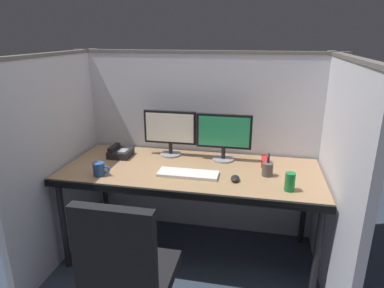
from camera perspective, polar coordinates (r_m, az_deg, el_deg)
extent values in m
plane|color=#2D3847|center=(2.64, -1.64, -21.85)|extent=(8.00, 8.00, 0.00)
cube|color=silver|center=(2.90, 1.56, -0.32)|extent=(2.20, 0.05, 1.55)
cube|color=#605B56|center=(2.75, 1.71, 15.43)|extent=(2.21, 0.06, 0.02)
cube|color=silver|center=(2.77, -21.30, -2.51)|extent=(0.05, 1.40, 1.55)
cube|color=#605B56|center=(2.61, -23.33, 13.85)|extent=(0.06, 1.41, 0.02)
cube|color=silver|center=(2.41, 23.25, -5.88)|extent=(0.05, 1.40, 1.55)
cube|color=#605B56|center=(2.23, 25.83, 13.00)|extent=(0.06, 1.41, 0.02)
cube|color=#997551|center=(2.51, -0.23, -4.70)|extent=(1.90, 0.80, 0.04)
cube|color=black|center=(2.17, -2.35, -8.68)|extent=(1.90, 0.02, 0.05)
cylinder|color=black|center=(2.71, -21.05, -12.89)|extent=(0.04, 0.04, 0.70)
cylinder|color=black|center=(2.38, 20.44, -17.51)|extent=(0.04, 0.04, 0.70)
cylinder|color=black|center=(3.23, -14.71, -7.04)|extent=(0.04, 0.04, 0.70)
cylinder|color=black|center=(2.96, 18.61, -9.88)|extent=(0.04, 0.04, 0.70)
cube|color=black|center=(1.96, -10.09, -21.21)|extent=(0.44, 0.44, 0.07)
cube|color=black|center=(1.66, -13.12, -17.81)|extent=(0.40, 0.06, 0.48)
cylinder|color=gray|center=(2.79, -3.65, -1.73)|extent=(0.17, 0.17, 0.01)
cylinder|color=black|center=(2.77, -3.67, -0.72)|extent=(0.03, 0.03, 0.09)
cube|color=black|center=(2.71, -3.74, 2.87)|extent=(0.43, 0.03, 0.27)
cube|color=silver|center=(2.70, -3.84, 2.77)|extent=(0.39, 0.01, 0.23)
cylinder|color=gray|center=(2.68, 5.34, -2.58)|extent=(0.17, 0.17, 0.01)
cylinder|color=black|center=(2.66, 5.37, -1.53)|extent=(0.03, 0.03, 0.09)
cube|color=black|center=(2.61, 5.49, 2.19)|extent=(0.43, 0.03, 0.27)
cube|color=#268C59|center=(2.59, 5.44, 2.08)|extent=(0.39, 0.01, 0.23)
cube|color=silver|center=(2.39, -0.69, -5.11)|extent=(0.43, 0.15, 0.02)
ellipsoid|color=black|center=(2.32, 7.37, -5.84)|extent=(0.06, 0.10, 0.03)
cylinder|color=#59595B|center=(2.33, 7.42, -5.37)|extent=(0.01, 0.01, 0.01)
cylinder|color=#197233|center=(2.23, 16.34, -6.21)|extent=(0.07, 0.07, 0.12)
cube|color=black|center=(2.80, -12.07, -1.53)|extent=(0.17, 0.19, 0.06)
cube|color=black|center=(2.81, -13.16, -0.58)|extent=(0.04, 0.17, 0.03)
cube|color=gray|center=(2.78, -11.71, -1.07)|extent=(0.07, 0.09, 0.00)
cube|color=red|center=(2.63, 12.21, -2.88)|extent=(0.04, 0.15, 0.06)
cylinder|color=#264C8C|center=(2.46, -15.62, -4.14)|extent=(0.08, 0.08, 0.09)
torus|color=#264C8C|center=(2.44, -14.41, -4.27)|extent=(0.06, 0.01, 0.06)
cylinder|color=#4C4742|center=(2.43, 12.74, -4.25)|extent=(0.08, 0.08, 0.09)
cylinder|color=red|center=(2.42, 12.97, -3.39)|extent=(0.01, 0.01, 0.15)
cylinder|color=#263FB2|center=(2.43, 12.66, -3.52)|extent=(0.01, 0.01, 0.13)
cylinder|color=black|center=(2.42, 12.86, -3.30)|extent=(0.01, 0.01, 0.16)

